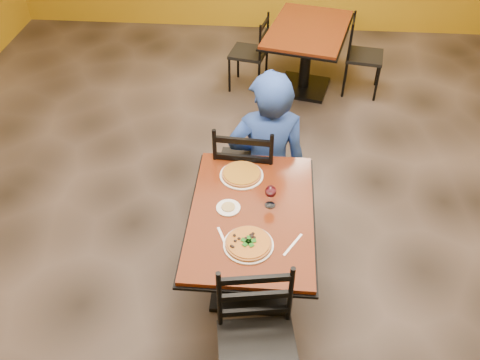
# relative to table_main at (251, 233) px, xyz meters

# --- Properties ---
(floor) EXTENTS (7.00, 8.00, 0.01)m
(floor) POSITION_rel_table_main_xyz_m (0.00, 0.50, -0.56)
(floor) COLOR black
(floor) RESTS_ON ground
(table_main) EXTENTS (0.83, 1.23, 0.75)m
(table_main) POSITION_rel_table_main_xyz_m (0.00, 0.00, 0.00)
(table_main) COLOR maroon
(table_main) RESTS_ON floor
(table_second) EXTENTS (1.08, 1.38, 0.75)m
(table_second) POSITION_rel_table_main_xyz_m (0.44, 2.86, -0.00)
(table_second) COLOR maroon
(table_second) RESTS_ON floor
(chair_main_near) EXTENTS (0.50, 0.50, 0.97)m
(chair_main_near) POSITION_rel_table_main_xyz_m (0.09, -0.85, -0.07)
(chair_main_near) COLOR black
(chair_main_near) RESTS_ON floor
(chair_main_far) EXTENTS (0.49, 0.49, 1.01)m
(chair_main_far) POSITION_rel_table_main_xyz_m (-0.08, 0.73, -0.05)
(chair_main_far) COLOR black
(chair_main_far) RESTS_ON floor
(chair_second_left) EXTENTS (0.45, 0.45, 0.85)m
(chair_second_left) POSITION_rel_table_main_xyz_m (-0.21, 2.86, -0.13)
(chair_second_left) COLOR black
(chair_second_left) RESTS_ON floor
(chair_second_right) EXTENTS (0.45, 0.45, 0.87)m
(chair_second_right) POSITION_rel_table_main_xyz_m (1.09, 2.86, -0.12)
(chair_second_right) COLOR black
(chair_second_right) RESTS_ON floor
(diner) EXTENTS (0.70, 0.51, 1.33)m
(diner) POSITION_rel_table_main_xyz_m (0.08, 0.82, 0.11)
(diner) COLOR #1C369C
(diner) RESTS_ON floor
(plate_main) EXTENTS (0.31, 0.31, 0.01)m
(plate_main) POSITION_rel_table_main_xyz_m (-0.00, -0.29, 0.20)
(plate_main) COLOR white
(plate_main) RESTS_ON table_main
(pizza_main) EXTENTS (0.28, 0.28, 0.02)m
(pizza_main) POSITION_rel_table_main_xyz_m (-0.00, -0.29, 0.21)
(pizza_main) COLOR maroon
(pizza_main) RESTS_ON plate_main
(plate_far) EXTENTS (0.31, 0.31, 0.01)m
(plate_far) POSITION_rel_table_main_xyz_m (-0.09, 0.36, 0.20)
(plate_far) COLOR white
(plate_far) RESTS_ON table_main
(pizza_far) EXTENTS (0.28, 0.28, 0.02)m
(pizza_far) POSITION_rel_table_main_xyz_m (-0.09, 0.36, 0.21)
(pizza_far) COLOR #B78F23
(pizza_far) RESTS_ON plate_far
(side_plate) EXTENTS (0.16, 0.16, 0.01)m
(side_plate) POSITION_rel_table_main_xyz_m (-0.16, 0.02, 0.20)
(side_plate) COLOR white
(side_plate) RESTS_ON table_main
(dip) EXTENTS (0.09, 0.09, 0.01)m
(dip) POSITION_rel_table_main_xyz_m (-0.16, 0.02, 0.21)
(dip) COLOR tan
(dip) RESTS_ON side_plate
(wine_glass) EXTENTS (0.08, 0.08, 0.18)m
(wine_glass) POSITION_rel_table_main_xyz_m (0.12, 0.08, 0.28)
(wine_glass) COLOR white
(wine_glass) RESTS_ON table_main
(fork) EXTENTS (0.09, 0.18, 0.00)m
(fork) POSITION_rel_table_main_xyz_m (-0.16, -0.24, 0.20)
(fork) COLOR silver
(fork) RESTS_ON table_main
(knife) EXTENTS (0.12, 0.19, 0.00)m
(knife) POSITION_rel_table_main_xyz_m (0.27, -0.26, 0.20)
(knife) COLOR silver
(knife) RESTS_ON table_main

